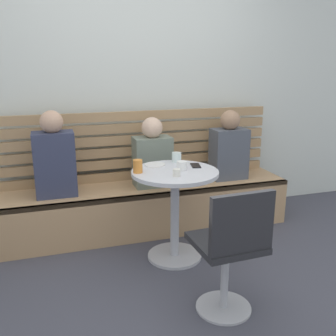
{
  "coord_description": "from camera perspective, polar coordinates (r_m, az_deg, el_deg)",
  "views": [
    {
      "loc": [
        -0.84,
        -2.11,
        1.56
      ],
      "look_at": [
        0.04,
        0.66,
        0.75
      ],
      "focal_mm": 41.18,
      "sensor_mm": 36.0,
      "label": 1
    }
  ],
  "objects": [
    {
      "name": "ground",
      "position": [
        2.76,
        3.59,
        -18.92
      ],
      "size": [
        8.0,
        8.0,
        0.0
      ],
      "primitive_type": "plane",
      "color": "#42424C"
    },
    {
      "name": "back_wall",
      "position": [
        3.85,
        -5.12,
        13.84
      ],
      "size": [
        5.2,
        0.1,
        2.9
      ],
      "primitive_type": "cube",
      "color": "silver",
      "rests_on": "ground"
    },
    {
      "name": "booth_bench",
      "position": [
        3.67,
        -3.14,
        -5.88
      ],
      "size": [
        2.7,
        0.52,
        0.44
      ],
      "color": "tan",
      "rests_on": "ground"
    },
    {
      "name": "booth_backrest",
      "position": [
        3.73,
        -4.2,
        3.41
      ],
      "size": [
        2.65,
        0.04,
        0.67
      ],
      "color": "#A68157",
      "rests_on": "booth_bench"
    },
    {
      "name": "cafe_table",
      "position": [
        3.05,
        1.02,
        -4.4
      ],
      "size": [
        0.68,
        0.68,
        0.74
      ],
      "color": "#ADADB2",
      "rests_on": "ground"
    },
    {
      "name": "white_chair",
      "position": [
        2.41,
        9.35,
        -11.61
      ],
      "size": [
        0.42,
        0.42,
        0.85
      ],
      "color": "#ADADB2",
      "rests_on": "ground"
    },
    {
      "name": "person_adult",
      "position": [
        3.39,
        -16.46,
        1.38
      ],
      "size": [
        0.34,
        0.22,
        0.73
      ],
      "color": "#333851",
      "rests_on": "booth_bench"
    },
    {
      "name": "person_child_left",
      "position": [
        3.53,
        -2.33,
        1.78
      ],
      "size": [
        0.34,
        0.22,
        0.64
      ],
      "color": "slate",
      "rests_on": "booth_bench"
    },
    {
      "name": "person_child_middle",
      "position": [
        3.8,
        9.01,
        2.86
      ],
      "size": [
        0.34,
        0.22,
        0.67
      ],
      "color": "#4C515B",
      "rests_on": "booth_bench"
    },
    {
      "name": "cup_espresso_small",
      "position": [
        2.83,
        1.3,
        -0.69
      ],
      "size": [
        0.06,
        0.06,
        0.05
      ],
      "primitive_type": "cylinder",
      "color": "silver",
      "rests_on": "cafe_table"
    },
    {
      "name": "cup_tumbler_orange",
      "position": [
        2.93,
        -4.5,
        0.26
      ],
      "size": [
        0.07,
        0.07,
        0.1
      ],
      "primitive_type": "cylinder",
      "color": "orange",
      "rests_on": "cafe_table"
    },
    {
      "name": "cup_ceramic_white",
      "position": [
        3.0,
        2.04,
        0.36
      ],
      "size": [
        0.08,
        0.08,
        0.07
      ],
      "primitive_type": "cylinder",
      "color": "white",
      "rests_on": "cafe_table"
    },
    {
      "name": "cup_glass_short",
      "position": [
        3.24,
        1.28,
        1.61
      ],
      "size": [
        0.08,
        0.08,
        0.08
      ],
      "primitive_type": "cylinder",
      "color": "silver",
      "rests_on": "cafe_table"
    },
    {
      "name": "plate_small",
      "position": [
        3.13,
        -1.96,
        0.49
      ],
      "size": [
        0.17,
        0.17,
        0.01
      ],
      "primitive_type": "cylinder",
      "color": "white",
      "rests_on": "cafe_table"
    },
    {
      "name": "phone_on_table",
      "position": [
        3.12,
        4.1,
        0.37
      ],
      "size": [
        0.1,
        0.15,
        0.01
      ],
      "primitive_type": "cube",
      "rotation": [
        0.0,
        0.0,
        2.92
      ],
      "color": "black",
      "rests_on": "cafe_table"
    }
  ]
}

